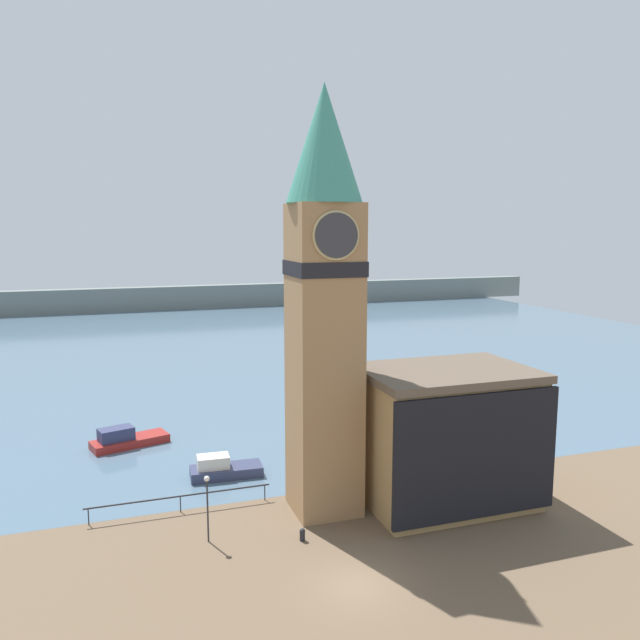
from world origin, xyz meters
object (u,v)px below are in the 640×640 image
object	(u,v)px
clock_tower	(324,292)
lamp_post	(207,496)
pier_building	(446,436)
boat_near	(223,469)
boat_far	(126,439)
mooring_bollard_near	(302,534)

from	to	relation	value
clock_tower	lamp_post	world-z (taller)	clock_tower
pier_building	lamp_post	xyz separation A→B (m)	(-15.49, -0.49, -1.67)
clock_tower	pier_building	bearing A→B (deg)	-10.20
lamp_post	boat_near	bearing A→B (deg)	75.14
pier_building	clock_tower	bearing A→B (deg)	169.80
boat_far	mooring_bollard_near	size ratio (longest dim) A/B	8.78
boat_far	lamp_post	world-z (taller)	lamp_post
lamp_post	boat_far	bearing A→B (deg)	102.77
boat_near	mooring_bollard_near	size ratio (longest dim) A/B	7.07
clock_tower	lamp_post	distance (m)	13.62
pier_building	lamp_post	distance (m)	15.58
boat_near	clock_tower	bearing A→B (deg)	-50.79
boat_near	mooring_bollard_near	bearing A→B (deg)	-72.62
clock_tower	boat_far	xyz separation A→B (m)	(-11.69, 15.97, -13.27)
clock_tower	boat_far	distance (m)	23.83
boat_far	lamp_post	xyz separation A→B (m)	(4.05, -17.87, 2.15)
boat_far	clock_tower	bearing A→B (deg)	-70.40
clock_tower	mooring_bollard_near	xyz separation A→B (m)	(-2.52, -3.49, -13.48)
pier_building	lamp_post	bearing A→B (deg)	-178.19
mooring_bollard_near	pier_building	bearing A→B (deg)	11.32
boat_near	boat_far	bearing A→B (deg)	129.45
pier_building	boat_near	world-z (taller)	pier_building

